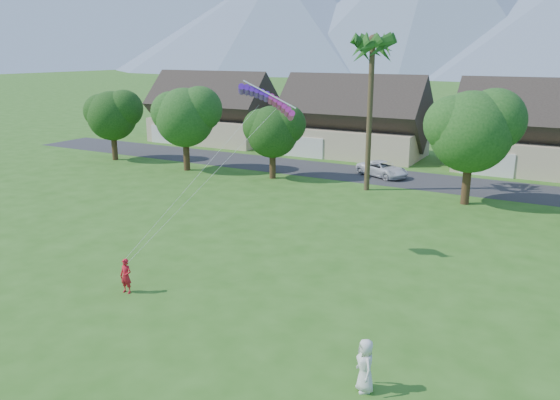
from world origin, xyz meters
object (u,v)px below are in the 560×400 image
Objects in this scene: kite_flyer at (126,276)px; parafoil_kite at (269,98)px; watcher at (365,366)px; parked_car at (382,169)px.

parafoil_kite is at bearing 60.21° from kite_flyer.
watcher is 15.33m from parafoil_kite.
watcher reaches higher than kite_flyer.
parafoil_kite is at bearing -152.67° from parked_car.
parafoil_kite reaches higher than kite_flyer.
watcher is 0.37× the size of parked_car.
parafoil_kite is (3.50, 7.57, 7.93)m from kite_flyer.
kite_flyer is 0.49× the size of parafoil_kite.
parked_car is at bearing 70.76° from parafoil_kite.
kite_flyer is 0.90× the size of watcher.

